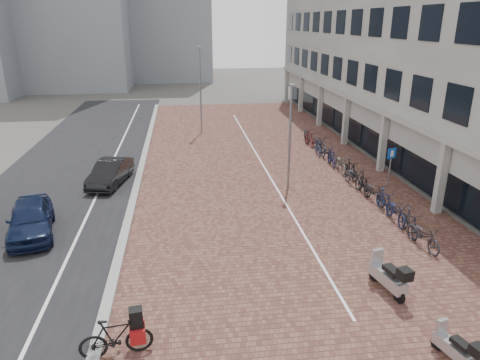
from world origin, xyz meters
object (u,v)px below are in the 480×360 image
object	(u,v)px
car_dark	(110,173)
hero_bike	(116,337)
scooter_front	(388,275)
parking_sign	(390,164)
car_navy	(31,219)
scooter_back	(455,347)

from	to	relation	value
car_dark	hero_bike	xyz separation A→B (m)	(2.00, -13.32, -0.05)
scooter_front	parking_sign	bearing A→B (deg)	53.19
car_navy	parking_sign	xyz separation A→B (m)	(16.37, 2.12, 0.96)
car_navy	car_dark	xyz separation A→B (m)	(2.37, 5.69, -0.06)
hero_bike	parking_sign	bearing A→B (deg)	-57.98
scooter_front	parking_sign	distance (m)	8.82
car_dark	scooter_back	world-z (taller)	car_dark
hero_bike	car_navy	bearing A→B (deg)	22.70
hero_bike	scooter_front	xyz separation A→B (m)	(8.28, 1.83, 0.03)
car_dark	scooter_front	world-z (taller)	car_dark
car_navy	scooter_back	bearing A→B (deg)	-47.92
scooter_back	parking_sign	size ratio (longest dim) A/B	0.59
scooter_back	hero_bike	bearing A→B (deg)	156.08
hero_bike	car_dark	bearing A→B (deg)	1.45
car_navy	scooter_front	distance (m)	13.92
car_dark	scooter_back	distance (m)	18.14
scooter_back	car_dark	bearing A→B (deg)	111.10
hero_bike	scooter_back	distance (m)	8.70
hero_bike	scooter_back	size ratio (longest dim) A/B	1.34
hero_bike	parking_sign	xyz separation A→B (m)	(12.00, 9.75, 1.07)
car_navy	scooter_back	world-z (taller)	car_navy
parking_sign	scooter_back	bearing A→B (deg)	-127.37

